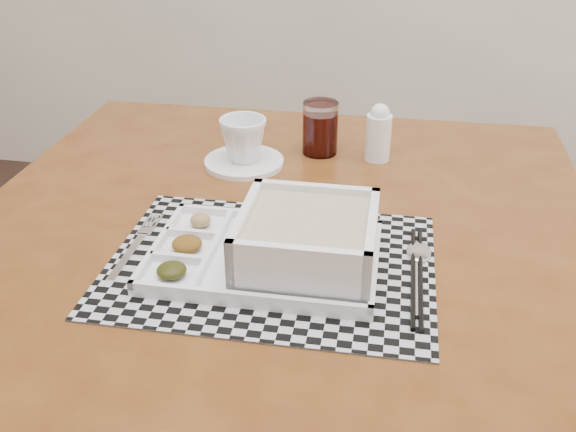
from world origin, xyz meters
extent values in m
cube|color=#56270F|center=(-0.19, 0.87, 0.74)|extent=(1.03, 1.03, 0.04)
cylinder|color=#56270F|center=(-0.65, 1.31, 0.36)|extent=(0.05, 0.05, 0.72)
cylinder|color=#56270F|center=(0.26, 1.33, 0.36)|extent=(0.05, 0.05, 0.72)
cube|color=#56270F|center=(-0.20, 1.30, 0.68)|extent=(0.87, 0.05, 0.08)
cube|color=#56270F|center=(-0.63, 0.86, 0.68)|extent=(0.05, 0.87, 0.08)
cube|color=#56270F|center=(0.24, 0.88, 0.68)|extent=(0.05, 0.87, 0.08)
cube|color=#B6B5BE|center=(-0.18, 0.75, 0.76)|extent=(0.46, 0.35, 0.00)
cube|color=white|center=(-0.19, 0.75, 0.77)|extent=(0.32, 0.23, 0.01)
cube|color=white|center=(-0.19, 0.86, 0.78)|extent=(0.32, 0.01, 0.01)
cube|color=white|center=(-0.19, 0.64, 0.78)|extent=(0.32, 0.01, 0.01)
cube|color=white|center=(-0.34, 0.75, 0.78)|extent=(0.01, 0.22, 0.01)
cube|color=white|center=(-0.03, 0.75, 0.78)|extent=(0.01, 0.22, 0.01)
cube|color=white|center=(-0.26, 0.75, 0.78)|extent=(0.01, 0.20, 0.01)
cube|color=white|center=(-0.31, 0.71, 0.78)|extent=(0.08, 0.01, 0.01)
cube|color=white|center=(-0.31, 0.78, 0.78)|extent=(0.08, 0.01, 0.01)
ellipsoid|color=black|center=(-0.30, 0.68, 0.78)|extent=(0.04, 0.04, 0.02)
ellipsoid|color=#532E0D|center=(-0.30, 0.75, 0.78)|extent=(0.04, 0.04, 0.02)
ellipsoid|color=brown|center=(-0.30, 0.82, 0.78)|extent=(0.03, 0.03, 0.02)
cube|color=white|center=(-0.13, 0.75, 0.78)|extent=(0.19, 0.19, 0.01)
cube|color=white|center=(-0.13, 0.83, 0.81)|extent=(0.18, 0.02, 0.08)
cube|color=white|center=(-0.13, 0.66, 0.81)|extent=(0.18, 0.02, 0.08)
cube|color=white|center=(-0.21, 0.75, 0.81)|extent=(0.02, 0.18, 0.08)
cube|color=white|center=(-0.04, 0.75, 0.81)|extent=(0.02, 0.18, 0.08)
cube|color=#BFAF8E|center=(-0.13, 0.75, 0.81)|extent=(0.17, 0.17, 0.07)
cube|color=silver|center=(-0.39, 0.72, 0.76)|extent=(0.01, 0.12, 0.00)
cube|color=silver|center=(-0.39, 0.80, 0.76)|extent=(0.02, 0.02, 0.00)
cube|color=silver|center=(-0.40, 0.83, 0.76)|extent=(0.00, 0.04, 0.00)
cube|color=silver|center=(-0.39, 0.83, 0.76)|extent=(0.00, 0.04, 0.00)
cube|color=silver|center=(-0.38, 0.83, 0.76)|extent=(0.00, 0.04, 0.00)
cube|color=silver|center=(-0.38, 0.83, 0.76)|extent=(0.00, 0.04, 0.00)
cube|color=silver|center=(0.03, 0.73, 0.76)|extent=(0.01, 0.12, 0.00)
ellipsoid|color=silver|center=(0.03, 0.82, 0.77)|extent=(0.04, 0.06, 0.01)
cylinder|color=black|center=(0.02, 0.75, 0.77)|extent=(0.01, 0.24, 0.01)
cylinder|color=black|center=(0.03, 0.75, 0.77)|extent=(0.01, 0.24, 0.01)
cylinder|color=white|center=(-0.30, 1.07, 0.76)|extent=(0.15, 0.15, 0.01)
imported|color=white|center=(-0.30, 1.07, 0.81)|extent=(0.11, 0.11, 0.08)
cylinder|color=white|center=(-0.17, 1.16, 0.81)|extent=(0.07, 0.07, 0.10)
cylinder|color=#390504|center=(-0.17, 1.16, 0.80)|extent=(0.06, 0.06, 0.08)
cylinder|color=white|center=(-0.06, 1.15, 0.80)|extent=(0.05, 0.05, 0.09)
sphere|color=white|center=(-0.06, 1.15, 0.85)|extent=(0.04, 0.04, 0.04)
camera|label=1|loc=(-0.01, 0.01, 1.27)|focal=40.00mm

